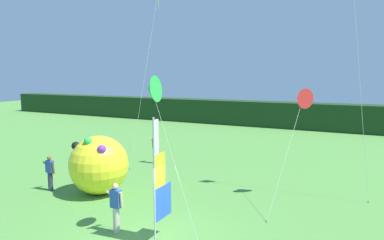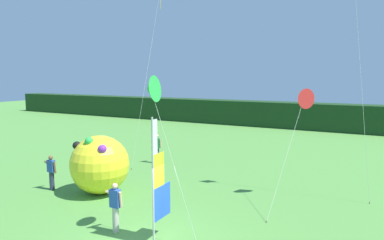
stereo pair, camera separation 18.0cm
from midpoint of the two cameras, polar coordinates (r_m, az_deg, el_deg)
distant_treeline at (r=36.50m, az=17.80°, el=0.66°), size 80.00×2.40×2.59m
banner_flag at (r=11.15m, az=-5.09°, el=-10.27°), size 0.06×1.03×4.08m
person_near_banner at (r=21.25m, az=-5.48°, el=-4.54°), size 0.55×0.48×1.79m
person_mid_field at (r=17.58m, az=-21.79°, el=-7.86°), size 0.55×0.48×1.64m
person_far_left at (r=12.39m, az=-12.04°, el=-13.63°), size 0.55×0.48×1.72m
inflatable_balloon at (r=16.31m, az=-14.58°, el=-7.06°), size 2.65×2.65×2.68m
kite_yellow_diamond_1 at (r=21.98m, az=-5.26°, el=18.90°), size 0.46×3.18×10.87m
kite_red_delta_2 at (r=15.44m, az=18.18°, el=3.32°), size 1.01×3.68×4.78m
kite_green_delta_3 at (r=11.17m, az=-6.26°, el=4.98°), size 2.09×0.89×5.33m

